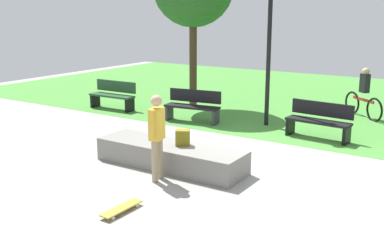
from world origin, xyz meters
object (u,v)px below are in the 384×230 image
(skateboard_by_ledge, at_px, (121,208))
(lamp_post, at_px, (270,31))
(park_bench_center_lawn, at_px, (319,120))
(cyclist_on_bicycle, at_px, (364,96))
(concrete_ledge, at_px, (170,156))
(backpack_on_ledge, at_px, (183,138))
(park_bench_far_right, at_px, (113,94))
(skater_performing_trick, at_px, (157,131))
(park_bench_far_left, at_px, (193,105))

(skateboard_by_ledge, xyz_separation_m, lamp_post, (-0.41, 6.55, 2.55))
(park_bench_center_lawn, xyz_separation_m, cyclist_on_bicycle, (0.36, 3.07, 0.15))
(concrete_ledge, xyz_separation_m, lamp_post, (0.20, 4.34, 2.37))
(concrete_ledge, bearing_deg, backpack_on_ledge, 17.90)
(park_bench_center_lawn, xyz_separation_m, lamp_post, (-1.67, 0.58, 2.13))
(park_bench_far_right, bearing_deg, cyclist_on_bicycle, 24.19)
(lamp_post, xyz_separation_m, cyclist_on_bicycle, (2.03, 2.49, -1.98))
(skater_performing_trick, relative_size, park_bench_center_lawn, 1.00)
(backpack_on_ledge, distance_m, park_bench_far_right, 6.24)
(park_bench_far_left, height_order, cyclist_on_bicycle, cyclist_on_bicycle)
(concrete_ledge, xyz_separation_m, park_bench_center_lawn, (1.87, 3.76, 0.24))
(backpack_on_ledge, relative_size, lamp_post, 0.07)
(skater_performing_trick, height_order, park_bench_center_lawn, skater_performing_trick)
(park_bench_far_right, xyz_separation_m, park_bench_center_lawn, (6.74, 0.12, 0.00))
(concrete_ledge, height_order, cyclist_on_bicycle, cyclist_on_bicycle)
(skateboard_by_ledge, height_order, lamp_post, lamp_post)
(concrete_ledge, height_order, skater_performing_trick, skater_performing_trick)
(skater_performing_trick, height_order, lamp_post, lamp_post)
(backpack_on_ledge, relative_size, skateboard_by_ledge, 0.40)
(lamp_post, bearing_deg, park_bench_far_right, -172.14)
(cyclist_on_bicycle, bearing_deg, park_bench_center_lawn, -96.67)
(concrete_ledge, height_order, backpack_on_ledge, backpack_on_ledge)
(park_bench_far_right, height_order, park_bench_far_left, same)
(park_bench_far_left, bearing_deg, park_bench_center_lawn, 3.11)
(backpack_on_ledge, height_order, cyclist_on_bicycle, cyclist_on_bicycle)
(park_bench_center_lawn, bearing_deg, cyclist_on_bicycle, 83.33)
(concrete_ledge, xyz_separation_m, skateboard_by_ledge, (0.61, -2.21, -0.17))
(park_bench_far_right, xyz_separation_m, lamp_post, (5.07, 0.70, 2.13))
(skater_performing_trick, distance_m, cyclist_on_bicycle, 7.84)
(skater_performing_trick, bearing_deg, backpack_on_ledge, 88.61)
(cyclist_on_bicycle, bearing_deg, park_bench_far_left, -140.61)
(concrete_ledge, relative_size, cyclist_on_bicycle, 2.10)
(park_bench_far_left, bearing_deg, lamp_post, 21.72)
(park_bench_far_right, height_order, park_bench_center_lawn, same)
(concrete_ledge, relative_size, lamp_post, 0.74)
(park_bench_far_right, relative_size, park_bench_center_lawn, 0.98)
(backpack_on_ledge, height_order, park_bench_far_right, park_bench_far_right)
(backpack_on_ledge, distance_m, skateboard_by_ledge, 2.39)
(concrete_ledge, distance_m, cyclist_on_bicycle, 7.20)
(skateboard_by_ledge, relative_size, cyclist_on_bicycle, 0.53)
(concrete_ledge, relative_size, backpack_on_ledge, 9.99)
(backpack_on_ledge, distance_m, park_bench_center_lawn, 4.03)
(skateboard_by_ledge, relative_size, park_bench_far_left, 0.49)
(lamp_post, bearing_deg, skater_performing_trick, -89.70)
(skater_performing_trick, distance_m, skateboard_by_ledge, 1.75)
(backpack_on_ledge, bearing_deg, park_bench_center_lawn, -143.18)
(park_bench_far_right, relative_size, lamp_post, 0.37)
(park_bench_far_left, height_order, lamp_post, lamp_post)
(park_bench_center_lawn, bearing_deg, park_bench_far_left, -176.89)
(concrete_ledge, bearing_deg, cyclist_on_bicycle, 71.89)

